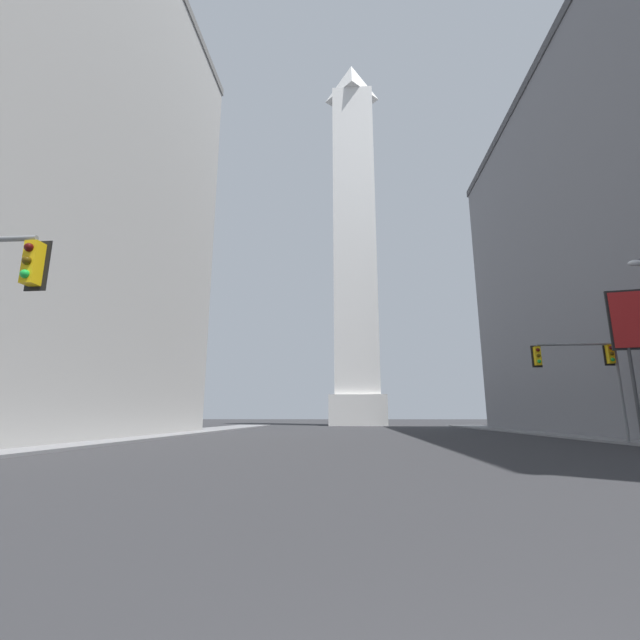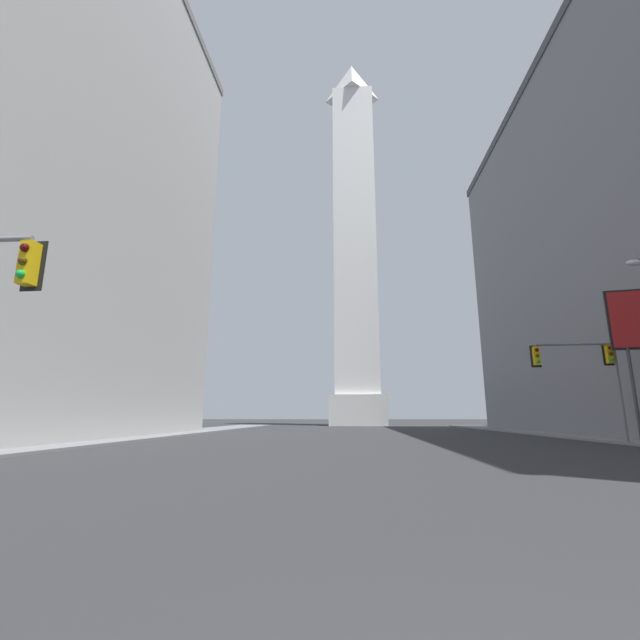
# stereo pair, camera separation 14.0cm
# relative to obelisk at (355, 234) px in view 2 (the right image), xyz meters

# --- Properties ---
(sidewalk_left) EXTENTS (5.00, 86.77, 0.15)m
(sidewalk_left) POSITION_rel_obelisk_xyz_m (-16.73, -46.27, -34.10)
(sidewalk_left) COLOR slate
(sidewalk_left) RESTS_ON ground_plane
(obelisk) EXTENTS (9.33, 9.33, 70.83)m
(obelisk) POSITION_rel_obelisk_xyz_m (0.00, 0.00, 0.00)
(obelisk) COLOR silver
(obelisk) RESTS_ON ground_plane
(traffic_light_mid_right) EXTENTS (4.93, 0.51, 5.84)m
(traffic_light_mid_right) POSITION_rel_obelisk_xyz_m (12.97, -47.28, -29.72)
(traffic_light_mid_right) COLOR slate
(traffic_light_mid_right) RESTS_ON ground_plane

